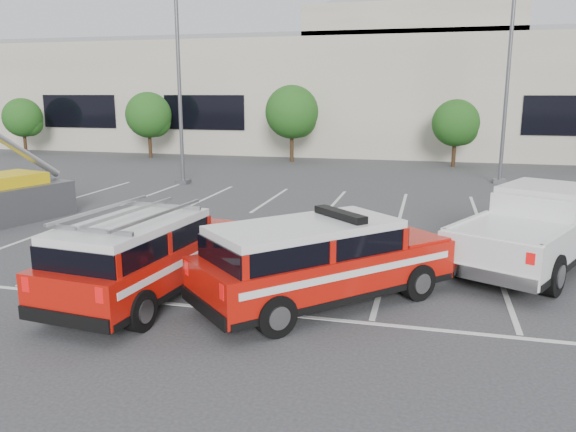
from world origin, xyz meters
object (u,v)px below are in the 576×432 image
object	(u,v)px
tree_far_left	(24,119)
light_pole_left	(179,74)
tree_mid_right	(457,125)
light_pole_mid	(508,75)
tree_mid_left	(293,114)
fire_chief_suv	(321,267)
tree_left	(150,117)
utility_rig	(0,200)
white_pickup	(537,234)
convention_building	(388,88)
ladder_suv	(144,262)

from	to	relation	value
tree_far_left	light_pole_left	xyz separation A→B (m)	(16.91, -10.05, 2.68)
tree_mid_right	light_pole_mid	distance (m)	6.88
tree_mid_right	light_pole_mid	size ratio (longest dim) A/B	0.39
tree_mid_left	fire_chief_suv	world-z (taller)	tree_mid_left
tree_left	utility_rig	size ratio (longest dim) A/B	0.99
light_pole_left	fire_chief_suv	xyz separation A→B (m)	(9.56, -14.01, -4.39)
tree_left	white_pickup	size ratio (longest dim) A/B	0.65
convention_building	utility_rig	world-z (taller)	convention_building
light_pole_left	fire_chief_suv	world-z (taller)	light_pole_left
ladder_suv	tree_mid_right	bearing A→B (deg)	79.56
tree_mid_left	light_pole_mid	distance (m)	13.53
tree_left	fire_chief_suv	bearing A→B (deg)	-55.61
fire_chief_suv	tree_left	bearing A→B (deg)	168.35
tree_left	utility_rig	xyz separation A→B (m)	(4.17, -19.01, -2.05)
tree_far_left	utility_rig	size ratio (longest dim) A/B	0.89
light_pole_left	tree_mid_right	bearing A→B (deg)	37.50
convention_building	light_pole_left	size ratio (longest dim) A/B	5.86
convention_building	tree_mid_left	world-z (taller)	convention_building
convention_building	tree_far_left	xyz separation A→B (m)	(-25.09, -9.82, -2.22)
tree_mid_left	white_pickup	xyz separation A→B (m)	(11.31, -20.00, -2.24)
tree_left	fire_chief_suv	distance (m)	29.22
tree_left	utility_rig	distance (m)	19.57
utility_rig	tree_left	bearing A→B (deg)	117.90
tree_left	light_pole_mid	xyz separation A→B (m)	(21.91, -6.05, 2.41)
tree_far_left	fire_chief_suv	xyz separation A→B (m)	(26.46, -24.06, -1.71)
convention_building	light_pole_mid	size ratio (longest dim) A/B	5.86
white_pickup	ladder_suv	bearing A→B (deg)	-124.67
tree_mid_right	white_pickup	xyz separation A→B (m)	(1.31, -20.00, -1.70)
tree_mid_right	light_pole_left	distance (m)	16.72
light_pole_mid	light_pole_left	bearing A→B (deg)	-165.07
light_pole_mid	ladder_suv	distance (m)	21.22
tree_left	ladder_suv	size ratio (longest dim) A/B	0.84
tree_left	tree_mid_left	bearing A→B (deg)	0.00
white_pickup	utility_rig	xyz separation A→B (m)	(-17.13, 0.99, -0.08)
tree_mid_left	light_pole_left	bearing A→B (deg)	-107.10
tree_mid_right	utility_rig	distance (m)	24.80
tree_far_left	white_pickup	world-z (taller)	tree_far_left
tree_far_left	utility_rig	world-z (taller)	tree_far_left
tree_mid_right	utility_rig	bearing A→B (deg)	-129.78
tree_mid_right	light_pole_mid	bearing A→B (deg)	-72.48
tree_mid_right	ladder_suv	distance (m)	25.77
tree_far_left	light_pole_left	bearing A→B (deg)	-30.71
tree_mid_left	light_pole_left	xyz separation A→B (m)	(-3.09, -10.05, 2.14)
convention_building	white_pickup	bearing A→B (deg)	-78.22
white_pickup	ladder_suv	world-z (taller)	ladder_suv
light_pole_left	tree_left	bearing A→B (deg)	124.52
convention_building	light_pole_left	bearing A→B (deg)	-112.39
tree_mid_left	utility_rig	bearing A→B (deg)	-107.04
light_pole_left	ladder_suv	bearing A→B (deg)	-68.34
tree_mid_right	tree_far_left	bearing A→B (deg)	180.00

